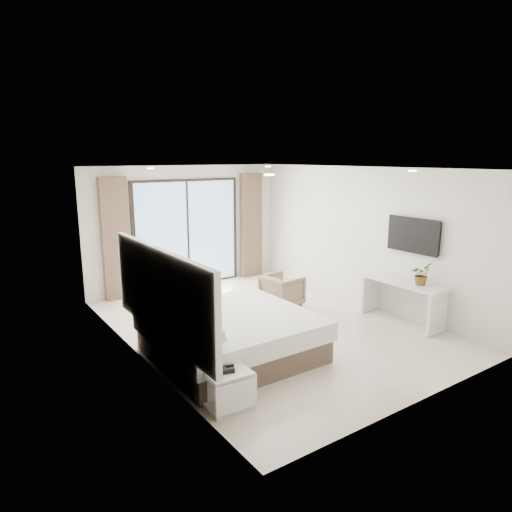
% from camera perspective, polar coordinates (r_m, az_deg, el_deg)
% --- Properties ---
extents(ground, '(6.20, 6.20, 0.00)m').
position_cam_1_polar(ground, '(8.08, 1.46, -8.60)').
color(ground, beige).
rests_on(ground, ground).
extents(room_shell, '(4.62, 6.22, 2.72)m').
position_cam_1_polar(room_shell, '(8.08, -2.34, 3.03)').
color(room_shell, silver).
rests_on(room_shell, ground).
extents(bed, '(2.22, 2.11, 0.76)m').
position_cam_1_polar(bed, '(6.78, -3.17, -9.89)').
color(bed, brown).
rests_on(bed, ground).
extents(nightstand, '(0.53, 0.44, 0.46)m').
position_cam_1_polar(nightstand, '(5.54, -3.55, -16.30)').
color(nightstand, silver).
rests_on(nightstand, ground).
extents(phone, '(0.20, 0.18, 0.06)m').
position_cam_1_polar(phone, '(5.40, -3.78, -13.95)').
color(phone, black).
rests_on(phone, nightstand).
extents(console_desk, '(0.49, 1.58, 0.77)m').
position_cam_1_polar(console_desk, '(8.44, 17.83, -4.26)').
color(console_desk, silver).
rests_on(console_desk, ground).
extents(plant, '(0.43, 0.46, 0.29)m').
position_cam_1_polar(plant, '(8.15, 19.90, -2.41)').
color(plant, '#33662D').
rests_on(plant, console_desk).
extents(armchair, '(0.71, 0.75, 0.69)m').
position_cam_1_polar(armchair, '(8.96, 3.29, -4.16)').
color(armchair, '#968562').
rests_on(armchair, ground).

